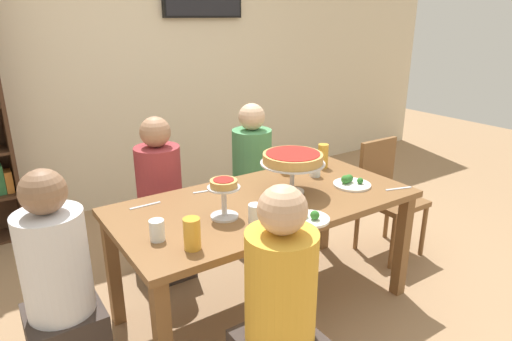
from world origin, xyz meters
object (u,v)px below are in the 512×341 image
(diner_near_left, at_px, (280,329))
(water_glass_clear_near, at_px, (256,215))
(beer_glass_amber_tall, at_px, (284,162))
(beer_glass_amber_spare, at_px, (323,156))
(deep_dish_pizza_stand, at_px, (293,160))
(salad_plate_near_diner, at_px, (309,217))
(water_glass_clear_spare, at_px, (315,168))
(personal_pizza_stand, at_px, (224,192))
(dining_table, at_px, (265,213))
(cutlery_knife_near, at_px, (207,191))
(diner_far_left, at_px, (161,211))
(diner_far_right, at_px, (252,187))
(beer_glass_amber_short, at_px, (192,234))
(water_glass_clear_far, at_px, (157,230))
(diner_head_west, at_px, (62,303))
(cutlery_fork_near, at_px, (399,189))
(salad_plate_far_diner, at_px, (351,182))
(chair_head_east, at_px, (386,192))
(cutlery_fork_far, at_px, (145,206))

(diner_near_left, bearing_deg, water_glass_clear_near, -22.06)
(beer_glass_amber_tall, xyz_separation_m, beer_glass_amber_spare, (0.29, -0.07, 0.01))
(deep_dish_pizza_stand, bearing_deg, salad_plate_near_diner, -115.14)
(diner_near_left, bearing_deg, water_glass_clear_spare, -47.30)
(diner_near_left, height_order, personal_pizza_stand, diner_near_left)
(dining_table, height_order, cutlery_knife_near, cutlery_knife_near)
(diner_far_left, distance_m, water_glass_clear_near, 1.01)
(personal_pizza_stand, height_order, water_glass_clear_near, personal_pizza_stand)
(salad_plate_near_diner, xyz_separation_m, water_glass_clear_near, (-0.26, 0.11, 0.04))
(diner_far_right, distance_m, diner_near_left, 1.67)
(diner_far_right, bearing_deg, water_glass_clear_spare, 10.73)
(diner_near_left, bearing_deg, salad_plate_near_diner, -51.66)
(dining_table, bearing_deg, beer_glass_amber_spare, 20.57)
(personal_pizza_stand, height_order, beer_glass_amber_short, personal_pizza_stand)
(water_glass_clear_near, bearing_deg, cutlery_knife_near, 89.11)
(water_glass_clear_near, distance_m, water_glass_clear_far, 0.50)
(dining_table, xyz_separation_m, diner_far_right, (0.39, 0.74, -0.16))
(diner_far_left, xyz_separation_m, diner_head_west, (-0.78, -0.71, 0.00))
(salad_plate_near_diner, relative_size, cutlery_fork_near, 1.16)
(water_glass_clear_near, height_order, water_glass_clear_far, water_glass_clear_near)
(diner_far_right, distance_m, salad_plate_near_diner, 1.18)
(diner_head_west, bearing_deg, diner_far_right, 25.57)
(salad_plate_far_diner, bearing_deg, cutlery_knife_near, 152.51)
(chair_head_east, height_order, salad_plate_near_diner, chair_head_east)
(personal_pizza_stand, height_order, salad_plate_near_diner, personal_pizza_stand)
(salad_plate_near_diner, distance_m, cutlery_fork_far, 0.92)
(diner_far_left, height_order, diner_near_left, same)
(diner_near_left, xyz_separation_m, cutlery_fork_far, (-0.20, 1.02, 0.25))
(chair_head_east, relative_size, cutlery_knife_near, 4.83)
(dining_table, distance_m, beer_glass_amber_spare, 0.73)
(beer_glass_amber_short, bearing_deg, cutlery_knife_near, 56.64)
(diner_head_west, height_order, water_glass_clear_near, diner_head_west)
(diner_far_right, relative_size, salad_plate_far_diner, 4.87)
(salad_plate_far_diner, bearing_deg, salad_plate_near_diner, -156.29)
(beer_glass_amber_short, bearing_deg, salad_plate_far_diner, 8.20)
(salad_plate_near_diner, height_order, cutlery_fork_near, salad_plate_near_diner)
(diner_far_right, xyz_separation_m, cutlery_fork_far, (-1.01, -0.44, 0.25))
(beer_glass_amber_short, relative_size, water_glass_clear_spare, 1.40)
(diner_far_left, xyz_separation_m, diner_far_right, (0.77, 0.03, 0.00))
(deep_dish_pizza_stand, height_order, water_glass_clear_near, deep_dish_pizza_stand)
(beer_glass_amber_tall, height_order, water_glass_clear_far, beer_glass_amber_tall)
(diner_head_west, distance_m, personal_pizza_stand, 0.93)
(dining_table, relative_size, diner_head_west, 1.53)
(dining_table, xyz_separation_m, deep_dish_pizza_stand, (0.20, -0.00, 0.30))
(personal_pizza_stand, bearing_deg, salad_plate_far_diner, -2.47)
(personal_pizza_stand, distance_m, cutlery_fork_far, 0.50)
(diner_head_west, bearing_deg, beer_glass_amber_tall, 11.77)
(salad_plate_far_diner, relative_size, beer_glass_amber_spare, 1.40)
(beer_glass_amber_tall, height_order, cutlery_fork_far, beer_glass_amber_tall)
(dining_table, xyz_separation_m, beer_glass_amber_spare, (0.67, 0.25, 0.17))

